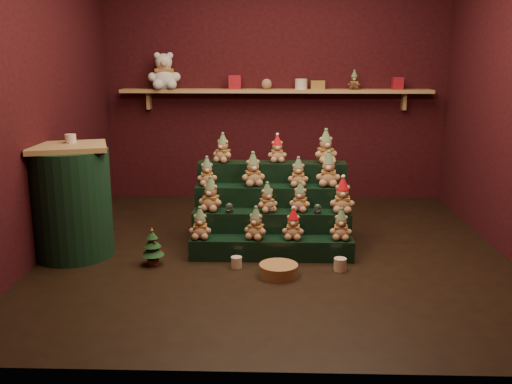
{
  "coord_description": "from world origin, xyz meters",
  "views": [
    {
      "loc": [
        -0.01,
        -4.83,
        1.71
      ],
      "look_at": [
        -0.18,
        0.25,
        0.48
      ],
      "focal_mm": 40.0,
      "sensor_mm": 36.0,
      "label": 1
    }
  ],
  "objects_px": {
    "mug_left": "(237,262)",
    "mug_right": "(340,264)",
    "snow_globe_a": "(229,208)",
    "brown_bear": "(354,80)",
    "wicker_basket": "(279,270)",
    "snow_globe_c": "(318,209)",
    "snow_globe_b": "(271,208)",
    "side_table": "(71,201)",
    "mini_christmas_tree": "(152,247)",
    "riser_tier_front": "(271,248)",
    "white_bear": "(164,66)"
  },
  "relations": [
    {
      "from": "snow_globe_c",
      "to": "riser_tier_front",
      "type": "bearing_deg",
      "value": -158.23
    },
    {
      "from": "snow_globe_a",
      "to": "wicker_basket",
      "type": "bearing_deg",
      "value": -52.39
    },
    {
      "from": "snow_globe_a",
      "to": "mug_right",
      "type": "relative_size",
      "value": 0.87
    },
    {
      "from": "mug_left",
      "to": "white_bear",
      "type": "xyz_separation_m",
      "value": [
        -0.97,
        2.25,
        1.54
      ]
    },
    {
      "from": "snow_globe_a",
      "to": "brown_bear",
      "type": "bearing_deg",
      "value": 55.09
    },
    {
      "from": "mug_left",
      "to": "white_bear",
      "type": "bearing_deg",
      "value": 113.38
    },
    {
      "from": "snow_globe_b",
      "to": "side_table",
      "type": "height_order",
      "value": "side_table"
    },
    {
      "from": "mini_christmas_tree",
      "to": "brown_bear",
      "type": "distance_m",
      "value": 3.19
    },
    {
      "from": "snow_globe_b",
      "to": "mug_right",
      "type": "distance_m",
      "value": 0.79
    },
    {
      "from": "riser_tier_front",
      "to": "snow_globe_b",
      "type": "relative_size",
      "value": 17.14
    },
    {
      "from": "snow_globe_b",
      "to": "white_bear",
      "type": "relative_size",
      "value": 0.16
    },
    {
      "from": "snow_globe_c",
      "to": "mini_christmas_tree",
      "type": "distance_m",
      "value": 1.45
    },
    {
      "from": "wicker_basket",
      "to": "snow_globe_c",
      "type": "bearing_deg",
      "value": 58.71
    },
    {
      "from": "brown_bear",
      "to": "side_table",
      "type": "bearing_deg",
      "value": -138.28
    },
    {
      "from": "mini_christmas_tree",
      "to": "brown_bear",
      "type": "xyz_separation_m",
      "value": [
        1.92,
        2.21,
        1.27
      ]
    },
    {
      "from": "white_bear",
      "to": "brown_bear",
      "type": "height_order",
      "value": "white_bear"
    },
    {
      "from": "snow_globe_a",
      "to": "snow_globe_c",
      "type": "relative_size",
      "value": 1.05
    },
    {
      "from": "mug_left",
      "to": "mini_christmas_tree",
      "type": "bearing_deg",
      "value": 176.78
    },
    {
      "from": "side_table",
      "to": "mini_christmas_tree",
      "type": "relative_size",
      "value": 2.99
    },
    {
      "from": "mini_christmas_tree",
      "to": "mug_left",
      "type": "distance_m",
      "value": 0.71
    },
    {
      "from": "riser_tier_front",
      "to": "wicker_basket",
      "type": "relative_size",
      "value": 4.55
    },
    {
      "from": "mug_right",
      "to": "white_bear",
      "type": "height_order",
      "value": "white_bear"
    },
    {
      "from": "wicker_basket",
      "to": "side_table",
      "type": "bearing_deg",
      "value": 166.22
    },
    {
      "from": "snow_globe_c",
      "to": "side_table",
      "type": "relative_size",
      "value": 0.09
    },
    {
      "from": "snow_globe_c",
      "to": "wicker_basket",
      "type": "distance_m",
      "value": 0.75
    },
    {
      "from": "snow_globe_b",
      "to": "side_table",
      "type": "relative_size",
      "value": 0.08
    },
    {
      "from": "mug_left",
      "to": "brown_bear",
      "type": "height_order",
      "value": "brown_bear"
    },
    {
      "from": "mug_right",
      "to": "white_bear",
      "type": "distance_m",
      "value": 3.3
    },
    {
      "from": "riser_tier_front",
      "to": "wicker_basket",
      "type": "height_order",
      "value": "riser_tier_front"
    },
    {
      "from": "mug_left",
      "to": "mug_right",
      "type": "xyz_separation_m",
      "value": [
        0.85,
        -0.04,
        0.01
      ]
    },
    {
      "from": "snow_globe_c",
      "to": "wicker_basket",
      "type": "bearing_deg",
      "value": -121.29
    },
    {
      "from": "riser_tier_front",
      "to": "mug_right",
      "type": "distance_m",
      "value": 0.62
    },
    {
      "from": "snow_globe_b",
      "to": "brown_bear",
      "type": "bearing_deg",
      "value": 63.32
    },
    {
      "from": "snow_globe_c",
      "to": "white_bear",
      "type": "relative_size",
      "value": 0.16
    },
    {
      "from": "side_table",
      "to": "wicker_basket",
      "type": "xyz_separation_m",
      "value": [
        1.78,
        -0.44,
        -0.43
      ]
    },
    {
      "from": "snow_globe_a",
      "to": "mug_right",
      "type": "bearing_deg",
      "value": -24.63
    },
    {
      "from": "riser_tier_front",
      "to": "brown_bear",
      "type": "distance_m",
      "value": 2.6
    },
    {
      "from": "riser_tier_front",
      "to": "snow_globe_c",
      "type": "bearing_deg",
      "value": 21.77
    },
    {
      "from": "mug_right",
      "to": "wicker_basket",
      "type": "relative_size",
      "value": 0.34
    },
    {
      "from": "mug_left",
      "to": "wicker_basket",
      "type": "xyz_separation_m",
      "value": [
        0.35,
        -0.17,
        0.0
      ]
    },
    {
      "from": "side_table",
      "to": "mug_left",
      "type": "relative_size",
      "value": 10.72
    },
    {
      "from": "mug_left",
      "to": "mug_right",
      "type": "height_order",
      "value": "mug_right"
    },
    {
      "from": "riser_tier_front",
      "to": "snow_globe_a",
      "type": "height_order",
      "value": "snow_globe_a"
    },
    {
      "from": "mug_left",
      "to": "mug_right",
      "type": "relative_size",
      "value": 0.88
    },
    {
      "from": "snow_globe_c",
      "to": "brown_bear",
      "type": "height_order",
      "value": "brown_bear"
    },
    {
      "from": "riser_tier_front",
      "to": "wicker_basket",
      "type": "xyz_separation_m",
      "value": [
        0.06,
        -0.4,
        -0.04
      ]
    },
    {
      "from": "mug_right",
      "to": "mini_christmas_tree",
      "type": "bearing_deg",
      "value": 177.02
    },
    {
      "from": "mug_right",
      "to": "snow_globe_b",
      "type": "bearing_deg",
      "value": 143.07
    },
    {
      "from": "brown_bear",
      "to": "snow_globe_c",
      "type": "bearing_deg",
      "value": -100.93
    },
    {
      "from": "wicker_basket",
      "to": "brown_bear",
      "type": "relative_size",
      "value": 1.46
    }
  ]
}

